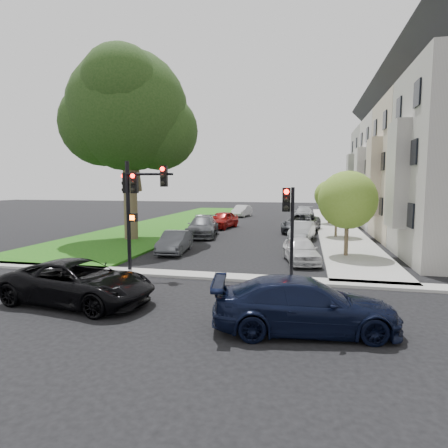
% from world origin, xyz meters
% --- Properties ---
extents(ground, '(140.00, 140.00, 0.00)m').
position_xyz_m(ground, '(0.00, 0.00, 0.00)').
color(ground, black).
rests_on(ground, ground).
extents(grass_strip, '(8.00, 44.00, 0.12)m').
position_xyz_m(grass_strip, '(-9.00, 24.00, 0.06)').
color(grass_strip, '#145511').
rests_on(grass_strip, ground).
extents(sidewalk_right, '(3.50, 44.00, 0.12)m').
position_xyz_m(sidewalk_right, '(6.75, 24.00, 0.06)').
color(sidewalk_right, '#A09E95').
rests_on(sidewalk_right, ground).
extents(sidewalk_cross, '(60.00, 1.00, 0.12)m').
position_xyz_m(sidewalk_cross, '(0.00, 2.00, 0.06)').
color(sidewalk_cross, '#A09E95').
rests_on(sidewalk_cross, ground).
extents(house_b, '(7.70, 7.55, 15.97)m').
position_xyz_m(house_b, '(12.45, 15.50, 6.93)').
color(house_b, tan).
rests_on(house_b, ground).
extents(house_c, '(7.70, 7.55, 15.97)m').
position_xyz_m(house_c, '(12.45, 23.00, 6.93)').
color(house_c, '#A39993').
rests_on(house_c, ground).
extents(house_d, '(7.70, 7.55, 15.97)m').
position_xyz_m(house_d, '(12.45, 30.50, 6.93)').
color(house_d, gray).
rests_on(house_d, ground).
extents(eucalyptus, '(9.29, 8.43, 13.16)m').
position_xyz_m(eucalyptus, '(-8.23, 11.17, 8.99)').
color(eucalyptus, '#4E402E').
rests_on(eucalyptus, ground).
extents(small_tree_a, '(3.15, 3.15, 4.72)m').
position_xyz_m(small_tree_a, '(6.20, 7.90, 3.14)').
color(small_tree_a, '#4E402E').
rests_on(small_tree_a, ground).
extents(small_tree_b, '(2.51, 2.51, 3.76)m').
position_xyz_m(small_tree_b, '(6.20, 15.52, 2.50)').
color(small_tree_b, '#4E402E').
rests_on(small_tree_b, ground).
extents(small_tree_c, '(2.92, 2.92, 4.39)m').
position_xyz_m(small_tree_c, '(6.20, 25.04, 2.92)').
color(small_tree_c, '#4E402E').
rests_on(small_tree_c, ground).
extents(traffic_signal_main, '(2.46, 0.64, 5.02)m').
position_xyz_m(traffic_signal_main, '(-3.41, 2.23, 3.46)').
color(traffic_signal_main, black).
rests_on(traffic_signal_main, ground).
extents(traffic_signal_secondary, '(0.49, 0.39, 3.88)m').
position_xyz_m(traffic_signal_secondary, '(3.36, 2.19, 2.70)').
color(traffic_signal_secondary, black).
rests_on(traffic_signal_secondary, ground).
extents(car_cross_near, '(5.47, 3.03, 1.45)m').
position_xyz_m(car_cross_near, '(-3.38, -2.35, 0.72)').
color(car_cross_near, black).
rests_on(car_cross_near, ground).
extents(car_cross_far, '(5.29, 2.81, 1.46)m').
position_xyz_m(car_cross_far, '(4.06, -3.16, 0.73)').
color(car_cross_far, black).
rests_on(car_cross_far, ground).
extents(car_parked_0, '(2.26, 4.04, 1.30)m').
position_xyz_m(car_parked_0, '(3.80, 5.99, 0.65)').
color(car_parked_0, silver).
rests_on(car_parked_0, ground).
extents(car_parked_1, '(1.92, 4.21, 1.34)m').
position_xyz_m(car_parked_1, '(3.76, 13.76, 0.67)').
color(car_parked_1, '#999BA0').
rests_on(car_parked_1, ground).
extents(car_parked_2, '(3.44, 5.92, 1.55)m').
position_xyz_m(car_parked_2, '(3.64, 18.43, 0.77)').
color(car_parked_2, '#3F4247').
rests_on(car_parked_2, ground).
extents(car_parked_4, '(2.32, 5.08, 1.44)m').
position_xyz_m(car_parked_4, '(3.73, 30.14, 0.72)').
color(car_parked_4, '#999BA0').
rests_on(car_parked_4, ground).
extents(car_parked_5, '(1.70, 3.98, 1.28)m').
position_xyz_m(car_parked_5, '(-3.42, 7.18, 0.64)').
color(car_parked_5, '#3F4247').
rests_on(car_parked_5, ground).
extents(car_parked_6, '(2.93, 5.55, 1.53)m').
position_xyz_m(car_parked_6, '(-3.68, 14.05, 0.77)').
color(car_parked_6, '#3F4247').
rests_on(car_parked_6, ground).
extents(car_parked_7, '(2.61, 4.76, 1.53)m').
position_xyz_m(car_parked_7, '(-3.46, 19.78, 0.77)').
color(car_parked_7, maroon).
rests_on(car_parked_7, ground).
extents(car_parked_9, '(2.06, 4.44, 1.41)m').
position_xyz_m(car_parked_9, '(-3.82, 32.27, 0.70)').
color(car_parked_9, silver).
rests_on(car_parked_9, ground).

